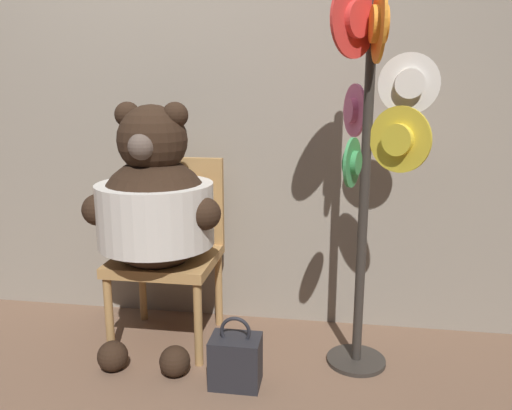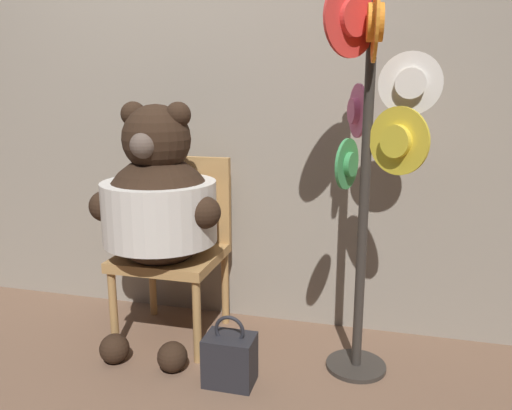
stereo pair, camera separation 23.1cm
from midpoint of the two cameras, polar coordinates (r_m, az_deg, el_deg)
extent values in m
plane|color=brown|center=(2.57, -7.18, -16.95)|extent=(14.00, 14.00, 0.00)
cube|color=gray|center=(2.80, -3.24, 11.13)|extent=(8.00, 0.10, 2.38)
cylinder|color=#B2844C|center=(2.59, -13.52, -11.82)|extent=(0.04, 0.04, 0.42)
cylinder|color=#B2844C|center=(2.43, -4.02, -13.24)|extent=(0.04, 0.04, 0.42)
cylinder|color=#B2844C|center=(2.94, -9.56, -8.54)|extent=(0.04, 0.04, 0.42)
cylinder|color=#B2844C|center=(2.80, -1.17, -9.50)|extent=(0.04, 0.04, 0.42)
cube|color=#B2844C|center=(2.60, -7.22, -5.95)|extent=(0.50, 0.49, 0.05)
cube|color=#B2844C|center=(2.73, -5.60, 0.68)|extent=(0.50, 0.04, 0.47)
sphere|color=black|center=(2.46, -8.33, -0.78)|extent=(0.55, 0.55, 0.55)
cylinder|color=silver|center=(2.46, -8.33, -0.78)|extent=(0.56, 0.56, 0.30)
sphere|color=black|center=(2.41, -8.60, 7.47)|extent=(0.33, 0.33, 0.33)
sphere|color=black|center=(2.45, -11.21, 10.15)|extent=(0.12, 0.12, 0.12)
sphere|color=black|center=(2.36, -6.09, 10.22)|extent=(0.12, 0.12, 0.12)
sphere|color=brown|center=(2.28, -9.97, 6.71)|extent=(0.12, 0.12, 0.12)
sphere|color=black|center=(2.51, -14.42, -0.16)|extent=(0.15, 0.15, 0.15)
sphere|color=black|center=(2.31, -3.06, -0.90)|extent=(0.15, 0.15, 0.15)
sphere|color=black|center=(2.54, -13.32, -15.74)|extent=(0.14, 0.14, 0.14)
sphere|color=black|center=(2.43, -6.76, -16.91)|extent=(0.14, 0.14, 0.14)
cylinder|color=#332D28|center=(2.54, 14.04, -17.44)|extent=(0.28, 0.28, 0.02)
cylinder|color=#332D28|center=(2.24, 15.17, 0.98)|extent=(0.04, 0.04, 1.66)
cylinder|color=red|center=(2.11, 14.07, 20.01)|extent=(0.19, 0.25, 0.30)
cylinder|color=red|center=(2.11, 14.07, 20.01)|extent=(0.13, 0.15, 0.14)
cylinder|color=orange|center=(2.07, 16.78, 19.37)|extent=(0.04, 0.30, 0.30)
cylinder|color=orange|center=(2.07, 16.78, 19.37)|extent=(0.07, 0.15, 0.14)
cylinder|color=#3D9351|center=(2.03, 13.60, 4.56)|extent=(0.08, 0.20, 0.20)
cylinder|color=#3D9351|center=(2.03, 13.60, 4.56)|extent=(0.08, 0.11, 0.10)
cylinder|color=silver|center=(2.21, 20.19, 12.90)|extent=(0.26, 0.01, 0.26)
cylinder|color=silver|center=(2.21, 20.19, 12.90)|extent=(0.12, 0.08, 0.12)
cylinder|color=#D16693|center=(2.34, 14.37, 10.37)|extent=(0.10, 0.23, 0.24)
cylinder|color=#D16693|center=(2.34, 14.37, 10.37)|extent=(0.10, 0.13, 0.12)
cylinder|color=yellow|center=(2.13, 19.02, 6.92)|extent=(0.23, 0.17, 0.28)
cylinder|color=yellow|center=(2.13, 19.02, 6.92)|extent=(0.15, 0.13, 0.13)
cube|color=#232328|center=(2.31, -0.02, -17.35)|extent=(0.22, 0.16, 0.23)
torus|color=#232328|center=(2.24, -0.02, -14.19)|extent=(0.14, 0.02, 0.14)
camera|label=1|loc=(0.12, -87.14, 0.66)|focal=35.00mm
camera|label=2|loc=(0.12, 92.86, -0.66)|focal=35.00mm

